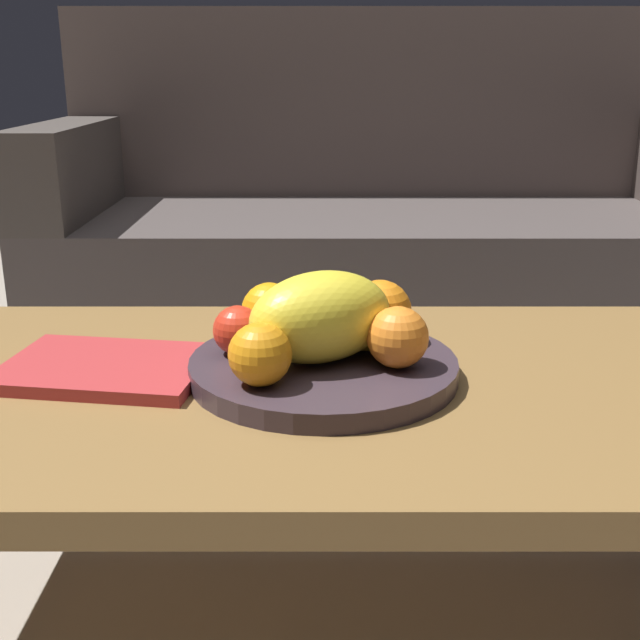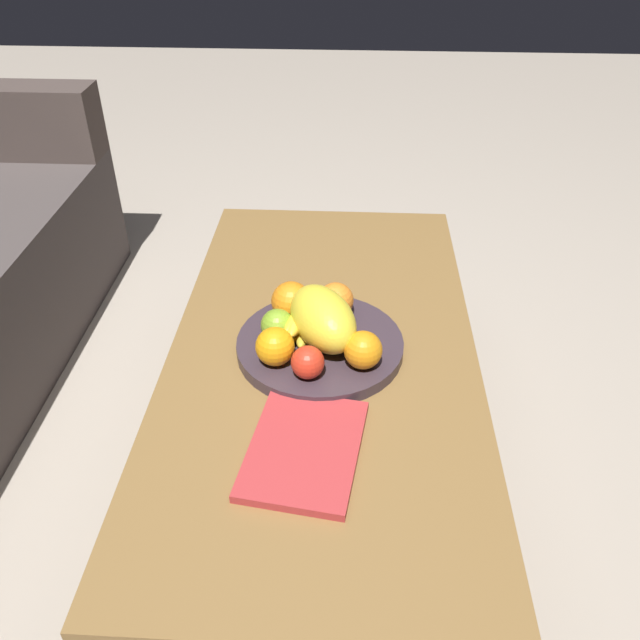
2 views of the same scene
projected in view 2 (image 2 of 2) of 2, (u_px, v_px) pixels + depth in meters
The scene contains 12 objects.
ground_plane at pixel (323, 474), 1.54m from camera, with size 8.00×8.00×0.00m, color #A39687.
coffee_table at pixel (323, 363), 1.34m from camera, with size 1.22×0.62×0.38m.
fruit_bowl at pixel (320, 345), 1.30m from camera, with size 0.33×0.33×0.03m, color #3A2D35.
melon_large_front at pixel (325, 319), 1.26m from camera, with size 0.18×0.11×0.11m, color yellow.
orange_front at pixel (275, 346), 1.22m from camera, with size 0.07×0.07×0.07m, color orange.
orange_left at pixel (336, 300), 1.34m from camera, with size 0.07×0.07×0.07m, color orange.
orange_right at pixel (363, 350), 1.21m from camera, with size 0.07×0.07×0.07m, color orange.
orange_back at pixel (291, 301), 1.33m from camera, with size 0.08×0.08×0.08m, color orange.
apple_front at pixel (277, 325), 1.28m from camera, with size 0.07×0.07×0.07m, color #79A228.
apple_left at pixel (308, 362), 1.19m from camera, with size 0.06×0.06×0.06m, color red.
banana_bunch at pixel (303, 320), 1.30m from camera, with size 0.16×0.10×0.06m.
magazine at pixel (304, 449), 1.08m from camera, with size 0.25×0.18×0.02m, color #B33234.
Camera 2 is at (-1.03, -0.05, 1.20)m, focal length 36.59 mm.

